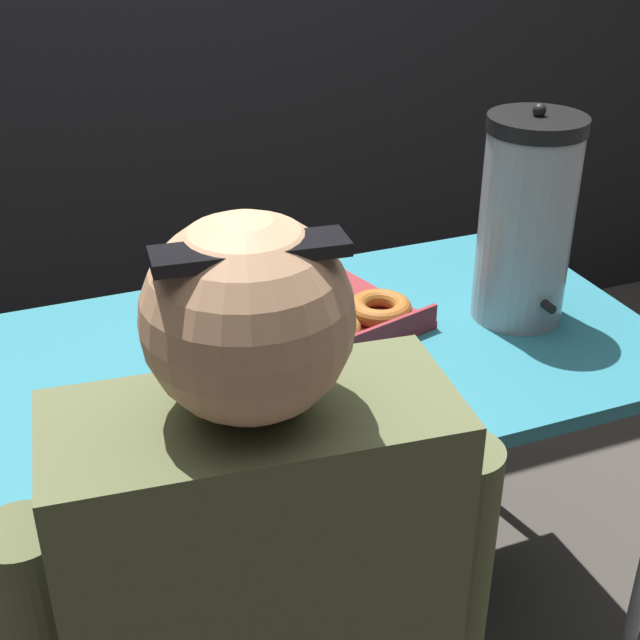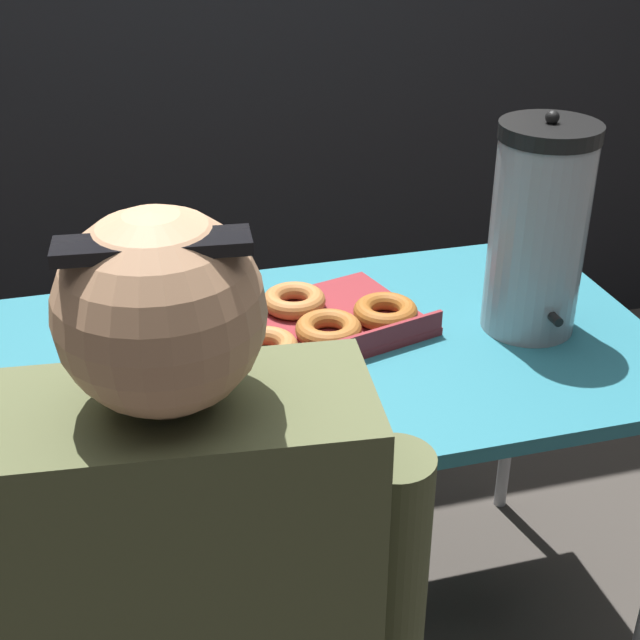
% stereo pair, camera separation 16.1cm
% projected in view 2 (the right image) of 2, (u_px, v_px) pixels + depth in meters
% --- Properties ---
extents(ground_plane, '(12.00, 12.00, 0.00)m').
position_uv_depth(ground_plane, '(320.00, 637.00, 2.01)').
color(ground_plane, '#3D3833').
extents(folding_table, '(1.27, 0.72, 0.76)m').
position_uv_depth(folding_table, '(320.00, 373.00, 1.67)').
color(folding_table, '#236675').
rests_on(folding_table, ground).
extents(donut_box, '(0.47, 0.38, 0.05)m').
position_uv_depth(donut_box, '(306.00, 324.00, 1.68)').
color(donut_box, maroon).
rests_on(donut_box, folding_table).
extents(coffee_urn, '(0.18, 0.20, 0.42)m').
position_uv_depth(coffee_urn, '(538.00, 230.00, 1.62)').
color(coffee_urn, '#939399').
rests_on(coffee_urn, folding_table).
extents(cell_phone, '(0.09, 0.15, 0.01)m').
position_uv_depth(cell_phone, '(75.00, 408.00, 1.46)').
color(cell_phone, black).
rests_on(cell_phone, folding_table).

